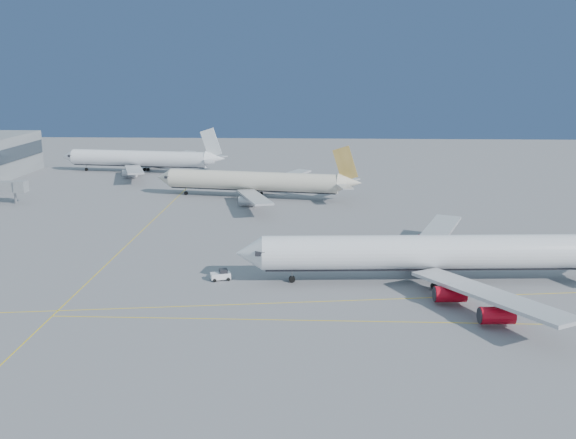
% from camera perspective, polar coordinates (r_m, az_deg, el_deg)
% --- Properties ---
extents(ground, '(500.00, 500.00, 0.00)m').
position_cam_1_polar(ground, '(118.07, 0.84, -6.34)').
color(ground, slate).
rests_on(ground, ground).
extents(taxiway_lines, '(118.86, 140.00, 0.02)m').
position_cam_1_polar(taxiway_lines, '(125.28, -5.84, -5.22)').
color(taxiway_lines, yellow).
rests_on(taxiway_lines, ground).
extents(airliner_virgin, '(75.78, 67.95, 18.69)m').
position_cam_1_polar(airliner_virgin, '(124.47, 13.07, -2.91)').
color(airliner_virgin, white).
rests_on(airliner_virgin, ground).
extents(airliner_etihad, '(65.23, 59.61, 17.07)m').
position_cam_1_polar(airliner_etihad, '(198.44, -2.79, 3.40)').
color(airliner_etihad, beige).
rests_on(airliner_etihad, ground).
extents(airliner_third, '(65.78, 60.19, 17.65)m').
position_cam_1_polar(airliner_third, '(252.11, -12.80, 5.29)').
color(airliner_third, white).
rests_on(airliner_third, ground).
extents(pushback_tug, '(4.15, 3.21, 2.11)m').
position_cam_1_polar(pushback_tug, '(124.12, -5.97, -4.93)').
color(pushback_tug, white).
rests_on(pushback_tug, ground).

